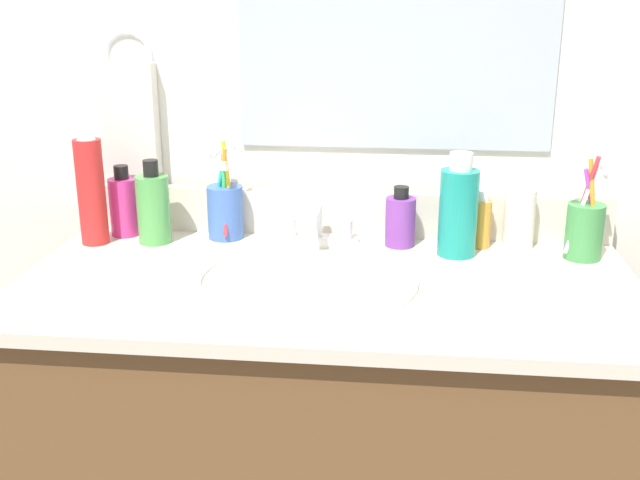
{
  "coord_description": "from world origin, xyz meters",
  "views": [
    {
      "loc": [
        0.12,
        -1.21,
        1.26
      ],
      "look_at": [
        -0.01,
        0.0,
        0.86
      ],
      "focal_mm": 43.29,
      "sensor_mm": 36.0,
      "label": 1
    }
  ],
  "objects_px": {
    "bottle_mouthwash_teal": "(458,210)",
    "faucet": "(316,230)",
    "bottle_toner_green": "(153,208)",
    "cup_blue_plastic": "(225,209)",
    "bottle_lotion_white": "(519,217)",
    "bottle_soap_pink": "(124,205)",
    "cup_green": "(585,228)",
    "hand_towel": "(130,119)",
    "bottle_oil_amber": "(481,221)",
    "bottle_cream_purple": "(400,220)",
    "bottle_spray_red": "(91,188)"
  },
  "relations": [
    {
      "from": "bottle_soap_pink",
      "to": "cup_green",
      "type": "relative_size",
      "value": 0.73
    },
    {
      "from": "faucet",
      "to": "bottle_soap_pink",
      "type": "relative_size",
      "value": 1.14
    },
    {
      "from": "faucet",
      "to": "cup_green",
      "type": "relative_size",
      "value": 0.83
    },
    {
      "from": "bottle_oil_amber",
      "to": "cup_green",
      "type": "relative_size",
      "value": 0.58
    },
    {
      "from": "hand_towel",
      "to": "bottle_mouthwash_teal",
      "type": "xyz_separation_m",
      "value": [
        0.65,
        -0.12,
        -0.13
      ]
    },
    {
      "from": "bottle_lotion_white",
      "to": "bottle_spray_red",
      "type": "height_order",
      "value": "bottle_spray_red"
    },
    {
      "from": "bottle_mouthwash_teal",
      "to": "cup_blue_plastic",
      "type": "relative_size",
      "value": 0.99
    },
    {
      "from": "cup_blue_plastic",
      "to": "cup_green",
      "type": "bearing_deg",
      "value": -4.02
    },
    {
      "from": "faucet",
      "to": "bottle_spray_red",
      "type": "height_order",
      "value": "bottle_spray_red"
    },
    {
      "from": "faucet",
      "to": "bottle_soap_pink",
      "type": "xyz_separation_m",
      "value": [
        -0.38,
        0.02,
        0.03
      ]
    },
    {
      "from": "bottle_toner_green",
      "to": "cup_blue_plastic",
      "type": "xyz_separation_m",
      "value": [
        0.13,
        0.04,
        -0.01
      ]
    },
    {
      "from": "bottle_lotion_white",
      "to": "cup_green",
      "type": "xyz_separation_m",
      "value": [
        0.11,
        -0.05,
        -0.0
      ]
    },
    {
      "from": "faucet",
      "to": "cup_blue_plastic",
      "type": "distance_m",
      "value": 0.19
    },
    {
      "from": "bottle_cream_purple",
      "to": "bottle_soap_pink",
      "type": "bearing_deg",
      "value": 179.13
    },
    {
      "from": "bottle_lotion_white",
      "to": "bottle_soap_pink",
      "type": "xyz_separation_m",
      "value": [
        -0.77,
        -0.0,
        0.0
      ]
    },
    {
      "from": "hand_towel",
      "to": "bottle_toner_green",
      "type": "bearing_deg",
      "value": -56.03
    },
    {
      "from": "bottle_toner_green",
      "to": "bottle_spray_red",
      "type": "distance_m",
      "value": 0.12
    },
    {
      "from": "bottle_soap_pink",
      "to": "bottle_spray_red",
      "type": "distance_m",
      "value": 0.08
    },
    {
      "from": "faucet",
      "to": "bottle_mouthwash_teal",
      "type": "bearing_deg",
      "value": -6.94
    },
    {
      "from": "bottle_oil_amber",
      "to": "bottle_soap_pink",
      "type": "xyz_separation_m",
      "value": [
        -0.69,
        0.0,
        0.01
      ]
    },
    {
      "from": "bottle_cream_purple",
      "to": "bottle_oil_amber",
      "type": "bearing_deg",
      "value": 2.86
    },
    {
      "from": "bottle_lotion_white",
      "to": "bottle_toner_green",
      "type": "bearing_deg",
      "value": -176.33
    },
    {
      "from": "bottle_lotion_white",
      "to": "bottle_toner_green",
      "type": "height_order",
      "value": "bottle_toner_green"
    },
    {
      "from": "faucet",
      "to": "cup_green",
      "type": "bearing_deg",
      "value": -3.18
    },
    {
      "from": "bottle_toner_green",
      "to": "bottle_oil_amber",
      "type": "bearing_deg",
      "value": 3.59
    },
    {
      "from": "bottle_mouthwash_teal",
      "to": "bottle_spray_red",
      "type": "xyz_separation_m",
      "value": [
        -0.69,
        -0.01,
        0.02
      ]
    },
    {
      "from": "bottle_mouthwash_teal",
      "to": "faucet",
      "type": "bearing_deg",
      "value": 173.06
    },
    {
      "from": "bottle_toner_green",
      "to": "bottle_cream_purple",
      "type": "relative_size",
      "value": 1.4
    },
    {
      "from": "bottle_oil_amber",
      "to": "cup_blue_plastic",
      "type": "distance_m",
      "value": 0.49
    },
    {
      "from": "bottle_soap_pink",
      "to": "cup_blue_plastic",
      "type": "distance_m",
      "value": 0.2
    },
    {
      "from": "faucet",
      "to": "cup_green",
      "type": "xyz_separation_m",
      "value": [
        0.49,
        -0.03,
        0.03
      ]
    },
    {
      "from": "bottle_soap_pink",
      "to": "cup_green",
      "type": "height_order",
      "value": "cup_green"
    },
    {
      "from": "bottle_toner_green",
      "to": "bottle_lotion_white",
      "type": "bearing_deg",
      "value": 3.67
    },
    {
      "from": "bottle_mouthwash_teal",
      "to": "bottle_toner_green",
      "type": "distance_m",
      "value": 0.57
    },
    {
      "from": "faucet",
      "to": "bottle_toner_green",
      "type": "distance_m",
      "value": 0.31
    },
    {
      "from": "bottle_oil_amber",
      "to": "bottle_spray_red",
      "type": "height_order",
      "value": "bottle_spray_red"
    },
    {
      "from": "bottle_lotion_white",
      "to": "bottle_soap_pink",
      "type": "relative_size",
      "value": 0.94
    },
    {
      "from": "bottle_lotion_white",
      "to": "cup_blue_plastic",
      "type": "relative_size",
      "value": 0.68
    },
    {
      "from": "faucet",
      "to": "bottle_mouthwash_teal",
      "type": "height_order",
      "value": "bottle_mouthwash_teal"
    },
    {
      "from": "bottle_soap_pink",
      "to": "cup_blue_plastic",
      "type": "xyz_separation_m",
      "value": [
        0.2,
        0.0,
        -0.0
      ]
    },
    {
      "from": "faucet",
      "to": "bottle_toner_green",
      "type": "bearing_deg",
      "value": -175.89
    },
    {
      "from": "bottle_cream_purple",
      "to": "bottle_toner_green",
      "type": "bearing_deg",
      "value": -176.18
    },
    {
      "from": "cup_blue_plastic",
      "to": "bottle_toner_green",
      "type": "bearing_deg",
      "value": -161.91
    },
    {
      "from": "hand_towel",
      "to": "cup_green",
      "type": "xyz_separation_m",
      "value": [
        0.87,
        -0.11,
        -0.16
      ]
    },
    {
      "from": "hand_towel",
      "to": "bottle_mouthwash_teal",
      "type": "relative_size",
      "value": 1.15
    },
    {
      "from": "bottle_soap_pink",
      "to": "cup_blue_plastic",
      "type": "bearing_deg",
      "value": 0.75
    },
    {
      "from": "faucet",
      "to": "bottle_lotion_white",
      "type": "bearing_deg",
      "value": 3.3
    },
    {
      "from": "bottle_oil_amber",
      "to": "bottle_mouthwash_teal",
      "type": "height_order",
      "value": "bottle_mouthwash_teal"
    },
    {
      "from": "cup_green",
      "to": "bottle_toner_green",
      "type": "bearing_deg",
      "value": 179.65
    },
    {
      "from": "faucet",
      "to": "bottle_oil_amber",
      "type": "height_order",
      "value": "bottle_oil_amber"
    }
  ]
}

